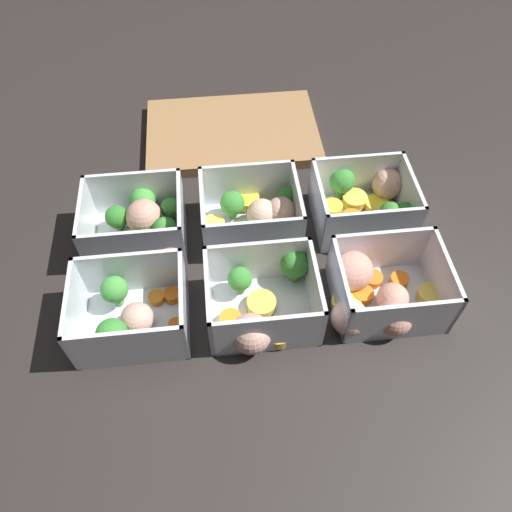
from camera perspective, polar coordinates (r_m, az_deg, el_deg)
name	(u,v)px	position (r m, az deg, el deg)	size (l,w,h in m)	color
ground_plane	(256,268)	(0.67, 0.00, -1.34)	(4.00, 4.00, 0.00)	#282321
container_near_left	(130,314)	(0.62, -14.23, -6.46)	(0.13, 0.11, 0.07)	silver
container_near_center	(262,304)	(0.61, 0.69, -5.49)	(0.13, 0.14, 0.07)	silver
container_near_right	(377,294)	(0.64, 13.65, -4.22)	(0.16, 0.13, 0.07)	silver
container_far_left	(142,225)	(0.70, -12.91, 3.42)	(0.14, 0.13, 0.07)	silver
container_far_center	(257,214)	(0.70, 0.09, 4.79)	(0.14, 0.13, 0.07)	silver
container_far_right	(368,202)	(0.73, 12.66, 6.07)	(0.15, 0.14, 0.07)	silver
cutting_board	(232,132)	(0.85, -2.71, 13.93)	(0.28, 0.18, 0.02)	olive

